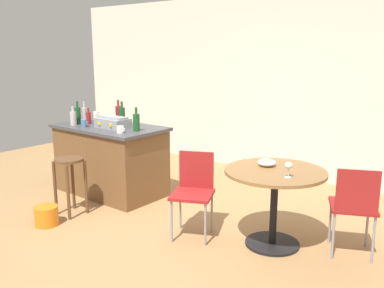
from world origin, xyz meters
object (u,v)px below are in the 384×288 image
object	(u,v)px
kitchen_island	(111,159)
toolbox	(113,123)
cup_4	(96,115)
folding_chair_far	(354,204)
cup_2	(84,123)
bottle_0	(73,118)
cup_0	(120,130)
bottle_6	(118,113)
bottle_4	(89,118)
plastic_bucket	(46,216)
cup_1	(86,118)
folding_chair_near	(194,188)
bottle_2	(78,115)
wine_glass	(289,166)
cup_3	(108,118)
bottle_5	(136,122)
bottle_1	(122,115)
dining_table	(275,188)
wooden_stool	(70,174)
serving_bowl	(267,162)

from	to	relation	value
kitchen_island	toolbox	world-z (taller)	toolbox
cup_4	folding_chair_far	bearing A→B (deg)	-1.64
cup_2	bottle_0	bearing A→B (deg)	-179.87
kitchen_island	cup_0	world-z (taller)	cup_0
folding_chair_far	bottle_6	world-z (taller)	bottle_6
folding_chair_far	toolbox	size ratio (longest dim) A/B	2.03
bottle_4	plastic_bucket	xyz separation A→B (m)	(0.59, -1.10, -0.88)
kitchen_island	cup_1	distance (m)	0.73
folding_chair_near	toolbox	bearing A→B (deg)	169.21
bottle_2	cup_0	world-z (taller)	bottle_2
bottle_2	plastic_bucket	bearing A→B (deg)	-54.19
bottle_0	wine_glass	world-z (taller)	bottle_0
bottle_6	cup_0	distance (m)	0.81
kitchen_island	cup_3	distance (m)	0.63
bottle_0	bottle_6	world-z (taller)	bottle_6
bottle_5	cup_0	xyz separation A→B (m)	(-0.06, -0.21, -0.07)
bottle_2	bottle_1	bearing A→B (deg)	40.78
cup_1	cup_3	distance (m)	0.30
dining_table	toolbox	size ratio (longest dim) A/B	2.26
bottle_6	cup_2	world-z (taller)	bottle_6
folding_chair_near	cup_3	bearing A→B (deg)	163.26
cup_3	cup_4	xyz separation A→B (m)	(-0.27, 0.02, 0.01)
cup_1	wooden_stool	bearing A→B (deg)	-48.29
wooden_stool	bottle_0	xyz separation A→B (m)	(-0.63, 0.55, 0.52)
cup_2	cup_3	xyz separation A→B (m)	(-0.11, 0.49, -0.01)
bottle_4	cup_1	distance (m)	0.25
bottle_0	bottle_2	world-z (taller)	bottle_2
cup_4	bottle_0	bearing A→B (deg)	-72.69
folding_chair_far	cup_3	size ratio (longest dim) A/B	7.17
wooden_stool	folding_chair_near	distance (m)	1.52
dining_table	plastic_bucket	size ratio (longest dim) A/B	3.78
folding_chair_near	bottle_0	world-z (taller)	bottle_0
kitchen_island	toolbox	distance (m)	0.54
plastic_bucket	cup_1	bearing A→B (deg)	123.67
dining_table	folding_chair_near	bearing A→B (deg)	-159.92
bottle_1	cup_3	size ratio (longest dim) A/B	2.43
plastic_bucket	dining_table	bearing A→B (deg)	26.85
bottle_2	bottle_4	bearing A→B (deg)	17.30
folding_chair_near	folding_chair_far	world-z (taller)	folding_chair_far
bottle_2	cup_1	world-z (taller)	bottle_2
bottle_5	cup_1	world-z (taller)	bottle_5
bottle_4	cup_2	distance (m)	0.21
wooden_stool	bottle_4	xyz separation A→B (m)	(-0.54, 0.73, 0.51)
kitchen_island	bottle_2	xyz separation A→B (m)	(-0.48, -0.12, 0.57)
kitchen_island	serving_bowl	size ratio (longest dim) A/B	8.12
wine_glass	cup_0	bearing A→B (deg)	-179.59
bottle_4	wine_glass	distance (m)	2.96
cup_4	wine_glass	world-z (taller)	cup_4
bottle_2	cup_4	distance (m)	0.40
folding_chair_far	bottle_2	bearing A→B (deg)	-175.51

